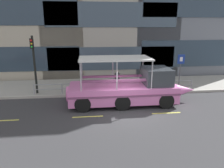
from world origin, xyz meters
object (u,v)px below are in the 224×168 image
at_px(traffic_light_pole, 34,59).
at_px(pedestrian_near_bow, 159,75).
at_px(pedestrian_mid_left, 117,77).
at_px(parking_sign, 181,65).
at_px(duck_tour_boat, 130,89).

height_order(traffic_light_pole, pedestrian_near_bow, traffic_light_pole).
relative_size(pedestrian_near_bow, pedestrian_mid_left, 1.16).
height_order(pedestrian_near_bow, pedestrian_mid_left, pedestrian_near_bow).
relative_size(traffic_light_pole, parking_sign, 1.57).
bearing_deg(pedestrian_mid_left, traffic_light_pole, -171.95).
relative_size(duck_tour_boat, pedestrian_mid_left, 5.93).
relative_size(parking_sign, duck_tour_boat, 0.31).
distance_m(traffic_light_pole, pedestrian_near_bow, 10.01).
bearing_deg(traffic_light_pole, pedestrian_mid_left, 8.05).
bearing_deg(parking_sign, traffic_light_pole, -177.96).
distance_m(parking_sign, pedestrian_mid_left, 5.31).
xyz_separation_m(traffic_light_pole, pedestrian_mid_left, (6.32, 0.89, -1.71)).
distance_m(parking_sign, pedestrian_near_bow, 1.89).
xyz_separation_m(parking_sign, pedestrian_near_bow, (-1.67, 0.33, -0.83)).
height_order(duck_tour_boat, pedestrian_near_bow, duck_tour_boat).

